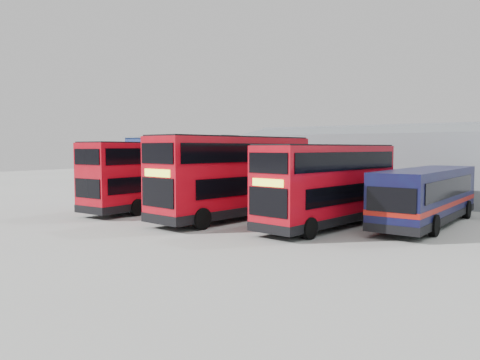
# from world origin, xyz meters

# --- Properties ---
(ground_plane) EXTENTS (120.00, 120.00, 0.00)m
(ground_plane) POSITION_xyz_m (0.00, 0.00, 0.00)
(ground_plane) COLOR #A9A9A3
(ground_plane) RESTS_ON ground
(office_block) EXTENTS (12.30, 8.32, 5.12)m
(office_block) POSITION_xyz_m (-14.00, 17.99, 2.58)
(office_block) COLOR navy
(office_block) RESTS_ON ground
(maintenance_shed) EXTENTS (30.50, 12.00, 5.89)m
(maintenance_shed) POSITION_xyz_m (8.00, 20.00, 2.60)
(maintenance_shed) COLOR gray
(maintenance_shed) RESTS_ON ground
(double_decker_left) EXTENTS (2.76, 10.35, 4.36)m
(double_decker_left) POSITION_xyz_m (-5.46, 3.36, 2.17)
(double_decker_left) COLOR red
(double_decker_left) RESTS_ON ground
(double_decker_centre) EXTENTS (4.02, 11.22, 4.65)m
(double_decker_centre) POSITION_xyz_m (0.96, 3.21, 2.31)
(double_decker_centre) COLOR red
(double_decker_centre) RESTS_ON ground
(double_decker_right) EXTENTS (3.74, 10.07, 4.17)m
(double_decker_right) POSITION_xyz_m (6.48, 3.64, 2.08)
(double_decker_right) COLOR red
(double_decker_right) RESTS_ON ground
(single_decker_blue) EXTENTS (3.05, 10.88, 2.92)m
(single_decker_blue) POSITION_xyz_m (10.48, 6.93, 1.45)
(single_decker_blue) COLOR #0C1339
(single_decker_blue) RESTS_ON ground
(panel_van) EXTENTS (2.87, 5.77, 2.43)m
(panel_van) POSITION_xyz_m (-19.08, 11.76, 1.36)
(panel_van) COLOR white
(panel_van) RESTS_ON ground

